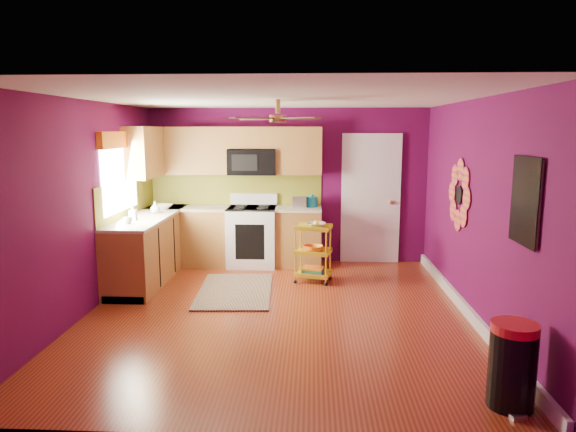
{
  "coord_description": "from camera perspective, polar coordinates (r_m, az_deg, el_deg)",
  "views": [
    {
      "loc": [
        0.41,
        -5.83,
        2.15
      ],
      "look_at": [
        0.11,
        0.4,
        1.1
      ],
      "focal_mm": 32.0,
      "sensor_mm": 36.0,
      "label": 1
    }
  ],
  "objects": [
    {
      "name": "ground",
      "position": [
        6.22,
        -1.19,
        -10.67
      ],
      "size": [
        5.0,
        5.0,
        0.0
      ],
      "primitive_type": "plane",
      "color": "maroon",
      "rests_on": "ground"
    },
    {
      "name": "room_envelope",
      "position": [
        5.86,
        -0.98,
        4.48
      ],
      "size": [
        4.54,
        5.04,
        2.52
      ],
      "color": "#54093F",
      "rests_on": "ground"
    },
    {
      "name": "lower_cabinets",
      "position": [
        8.03,
        -9.95,
        -2.95
      ],
      "size": [
        2.81,
        2.31,
        0.94
      ],
      "color": "brown",
      "rests_on": "ground"
    },
    {
      "name": "electric_range",
      "position": [
        8.23,
        -3.99,
        -2.18
      ],
      "size": [
        0.76,
        0.66,
        1.13
      ],
      "color": "white",
      "rests_on": "ground"
    },
    {
      "name": "upper_cabinetry",
      "position": [
        8.17,
        -8.96,
        6.96
      ],
      "size": [
        2.8,
        2.3,
        1.26
      ],
      "color": "brown",
      "rests_on": "ground"
    },
    {
      "name": "left_window",
      "position": [
        7.37,
        -18.21,
        5.85
      ],
      "size": [
        0.08,
        1.35,
        1.08
      ],
      "color": "white",
      "rests_on": "ground"
    },
    {
      "name": "panel_door",
      "position": [
        8.42,
        9.16,
        1.74
      ],
      "size": [
        0.95,
        0.11,
        2.15
      ],
      "color": "white",
      "rests_on": "ground"
    },
    {
      "name": "right_wall_art",
      "position": [
        5.82,
        20.96,
        1.95
      ],
      "size": [
        0.04,
        2.74,
        1.04
      ],
      "color": "black",
      "rests_on": "ground"
    },
    {
      "name": "ceiling_fan",
      "position": [
        6.04,
        -1.13,
        10.87
      ],
      "size": [
        1.01,
        1.01,
        0.26
      ],
      "color": "#BF8C3F",
      "rests_on": "ground"
    },
    {
      "name": "shag_rug",
      "position": [
        7.01,
        -5.9,
        -8.27
      ],
      "size": [
        1.04,
        1.61,
        0.02
      ],
      "primitive_type": "cube",
      "rotation": [
        0.0,
        0.0,
        0.05
      ],
      "color": "black",
      "rests_on": "ground"
    },
    {
      "name": "rolling_cart",
      "position": [
        7.31,
        2.85,
        -3.85
      ],
      "size": [
        0.56,
        0.46,
        0.89
      ],
      "color": "yellow",
      "rests_on": "ground"
    },
    {
      "name": "trash_can",
      "position": [
        4.5,
        23.66,
        -14.96
      ],
      "size": [
        0.45,
        0.45,
        0.69
      ],
      "color": "black",
      "rests_on": "ground"
    },
    {
      "name": "teal_kettle",
      "position": [
        8.16,
        2.66,
        1.6
      ],
      "size": [
        0.18,
        0.18,
        0.21
      ],
      "color": "#127C89",
      "rests_on": "lower_cabinets"
    },
    {
      "name": "toaster",
      "position": [
        8.09,
        1.27,
        1.57
      ],
      "size": [
        0.22,
        0.15,
        0.18
      ],
      "primitive_type": "cube",
      "color": "beige",
      "rests_on": "lower_cabinets"
    },
    {
      "name": "soap_bottle_a",
      "position": [
        7.27,
        -16.84,
        0.36
      ],
      "size": [
        0.09,
        0.09,
        0.2
      ],
      "primitive_type": "imported",
      "color": "#EA3F72",
      "rests_on": "lower_cabinets"
    },
    {
      "name": "soap_bottle_b",
      "position": [
        7.8,
        -14.55,
        0.94
      ],
      "size": [
        0.13,
        0.13,
        0.17
      ],
      "primitive_type": "imported",
      "color": "white",
      "rests_on": "lower_cabinets"
    },
    {
      "name": "counter_dish",
      "position": [
        8.18,
        -13.71,
        1.01
      ],
      "size": [
        0.28,
        0.28,
        0.07
      ],
      "primitive_type": "imported",
      "color": "white",
      "rests_on": "lower_cabinets"
    },
    {
      "name": "counter_cup",
      "position": [
        7.01,
        -17.38,
        -0.46
      ],
      "size": [
        0.12,
        0.12,
        0.09
      ],
      "primitive_type": "imported",
      "color": "white",
      "rests_on": "lower_cabinets"
    }
  ]
}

